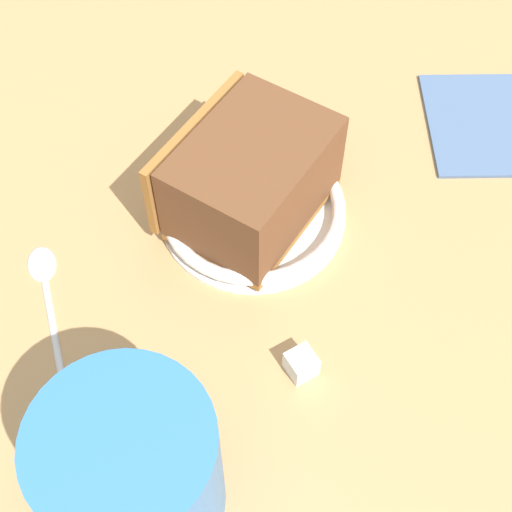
# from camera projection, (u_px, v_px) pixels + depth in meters

# --- Properties ---
(ground_plane) EXTENTS (1.18, 1.18, 0.03)m
(ground_plane) POSITION_uv_depth(u_px,v_px,m) (232.00, 265.00, 0.53)
(ground_plane) COLOR tan
(small_plate) EXTENTS (0.13, 0.13, 0.02)m
(small_plate) POSITION_uv_depth(u_px,v_px,m) (253.00, 210.00, 0.52)
(small_plate) COLOR white
(small_plate) RESTS_ON ground_plane
(cake_slice) EXTENTS (0.14, 0.13, 0.07)m
(cake_slice) POSITION_uv_depth(u_px,v_px,m) (250.00, 178.00, 0.50)
(cake_slice) COLOR #9E662D
(cake_slice) RESTS_ON small_plate
(tea_mug) EXTENTS (0.09, 0.12, 0.10)m
(tea_mug) POSITION_uv_depth(u_px,v_px,m) (133.00, 474.00, 0.38)
(tea_mug) COLOR #3372BF
(tea_mug) RESTS_ON ground_plane
(teaspoon) EXTENTS (0.03, 0.12, 0.01)m
(teaspoon) POSITION_uv_depth(u_px,v_px,m) (45.00, 285.00, 0.50)
(teaspoon) COLOR silver
(teaspoon) RESTS_ON ground_plane
(folded_napkin) EXTENTS (0.14, 0.14, 0.01)m
(folded_napkin) POSITION_uv_depth(u_px,v_px,m) (491.00, 122.00, 0.58)
(folded_napkin) COLOR slate
(folded_napkin) RESTS_ON ground_plane
(sugar_cube) EXTENTS (0.02, 0.02, 0.02)m
(sugar_cube) POSITION_uv_depth(u_px,v_px,m) (301.00, 364.00, 0.46)
(sugar_cube) COLOR white
(sugar_cube) RESTS_ON ground_plane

